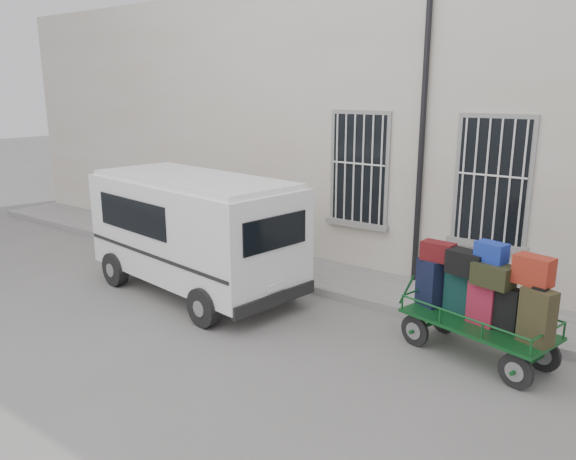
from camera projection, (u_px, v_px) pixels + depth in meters
The scene contains 5 objects.
ground at pixel (288, 322), 9.52m from camera, with size 80.00×80.00×0.00m, color slate.
building at pixel (430, 126), 13.05m from camera, with size 24.00×5.15×6.00m.
sidewalk at pixel (354, 283), 11.21m from camera, with size 24.00×1.70×0.15m, color slate.
luggage_cart at pixel (481, 297), 8.05m from camera, with size 2.57×1.46×1.77m.
van at pixel (194, 227), 10.66m from camera, with size 4.70×2.50×2.27m.
Camera 1 is at (5.31, -7.08, 3.84)m, focal length 35.00 mm.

